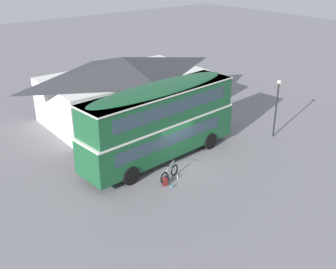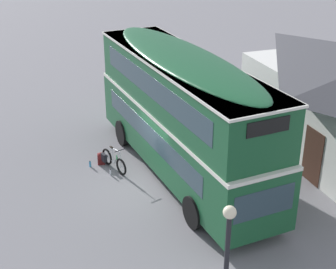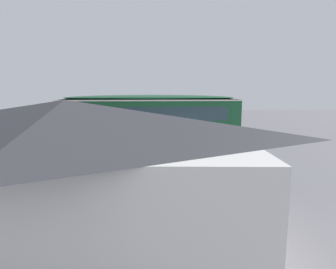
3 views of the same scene
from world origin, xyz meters
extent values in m
plane|color=slate|center=(0.00, 0.00, 0.00)|extent=(120.00, 120.00, 0.00)
cylinder|color=black|center=(2.87, 2.81, 0.55)|extent=(1.12, 0.37, 1.10)
cylinder|color=black|center=(3.05, 0.43, 0.55)|extent=(1.12, 0.37, 1.10)
cylinder|color=black|center=(-3.75, 2.29, 0.55)|extent=(1.12, 0.37, 1.10)
cylinder|color=black|center=(-3.56, -0.09, 0.55)|extent=(1.12, 0.37, 1.10)
cube|color=#19512D|center=(-0.35, 1.36, 1.52)|extent=(10.87, 3.33, 2.10)
cube|color=white|center=(-0.35, 1.36, 2.60)|extent=(10.89, 3.35, 0.12)
cube|color=#19512D|center=(-0.35, 1.36, 3.58)|extent=(10.54, 3.26, 1.90)
ellipsoid|color=#19512D|center=(-0.35, 1.36, 4.61)|extent=(10.32, 3.19, 0.36)
cube|color=#2D424C|center=(4.97, 1.78, 1.77)|extent=(0.22, 2.05, 0.90)
cube|color=black|center=(4.83, 1.77, 4.10)|extent=(0.17, 1.38, 0.44)
cube|color=#2D424C|center=(-0.45, 0.11, 1.82)|extent=(8.33, 0.69, 0.76)
cube|color=#2D424C|center=(-0.25, 0.15, 3.73)|extent=(8.75, 0.73, 0.80)
cube|color=#2D424C|center=(-0.64, 2.58, 1.82)|extent=(8.33, 0.69, 0.76)
cube|color=#2D424C|center=(-0.44, 2.57, 3.73)|extent=(8.75, 0.73, 0.80)
cube|color=white|center=(-0.35, 1.36, 4.49)|extent=(10.66, 3.34, 0.08)
torus|color=black|center=(-1.03, -0.85, 0.34)|extent=(0.67, 0.27, 0.68)
torus|color=black|center=(-2.03, -1.16, 0.34)|extent=(0.67, 0.27, 0.68)
cylinder|color=#B2B2B7|center=(-1.03, -0.85, 0.34)|extent=(0.08, 0.11, 0.05)
cylinder|color=#B2B2B7|center=(-2.03, -1.16, 0.34)|extent=(0.08, 0.11, 0.05)
cylinder|color=#B7B7BC|center=(-1.30, -0.93, 0.63)|extent=(0.47, 0.17, 0.71)
cylinder|color=#B7B7BC|center=(-1.36, -0.95, 0.93)|extent=(0.58, 0.21, 0.12)
cylinder|color=#B7B7BC|center=(-1.58, -1.02, 0.58)|extent=(0.18, 0.09, 0.62)
cylinder|color=#B7B7BC|center=(-1.77, -1.08, 0.31)|extent=(0.53, 0.19, 0.09)
cylinder|color=#B7B7BC|center=(-1.84, -1.10, 0.61)|extent=(0.41, 0.15, 0.56)
cylinder|color=#B7B7BC|center=(-1.05, -0.86, 0.66)|extent=(0.10, 0.06, 0.63)
cylinder|color=black|center=(-1.08, -0.87, 1.02)|extent=(0.16, 0.45, 0.03)
ellipsoid|color=black|center=(-1.66, -1.04, 0.92)|extent=(0.28, 0.17, 0.06)
cube|color=black|center=(-1.97, -1.30, 0.36)|extent=(0.31, 0.22, 0.32)
cylinder|color=green|center=(-1.30, -0.93, 0.63)|extent=(0.07, 0.07, 0.18)
cube|color=maroon|center=(-2.15, -1.38, 0.22)|extent=(0.28, 0.33, 0.44)
ellipsoid|color=maroon|center=(-2.15, -1.38, 0.44)|extent=(0.26, 0.31, 0.10)
cube|color=#471111|center=(-2.03, -1.41, 0.16)|extent=(0.09, 0.20, 0.16)
cylinder|color=black|center=(-2.25, -1.27, 0.22)|extent=(0.04, 0.04, 0.35)
cylinder|color=black|center=(-2.28, -1.43, 0.22)|extent=(0.04, 0.04, 0.35)
cylinder|color=silver|center=(-1.14, -1.26, 0.12)|extent=(0.07, 0.07, 0.23)
cylinder|color=black|center=(-1.14, -1.26, 0.24)|extent=(0.04, 0.04, 0.03)
cylinder|color=#338CBF|center=(-2.07, -1.85, 0.11)|extent=(0.08, 0.08, 0.23)
cylinder|color=black|center=(-2.07, -1.85, 0.24)|extent=(0.05, 0.05, 0.03)
cube|color=#3D2319|center=(1.90, 5.67, 1.05)|extent=(1.10, 0.06, 2.10)
cube|color=#2D424C|center=(-1.07, 5.72, 1.87)|extent=(1.10, 0.06, 0.90)
sphere|color=#F2E5BF|center=(7.94, -0.94, 3.98)|extent=(0.28, 0.28, 0.28)
camera|label=1|loc=(-14.35, -16.90, 11.99)|focal=43.83mm
camera|label=2|loc=(15.25, -4.95, 9.56)|focal=53.02mm
camera|label=3|loc=(-1.37, 17.89, 4.93)|focal=29.35mm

